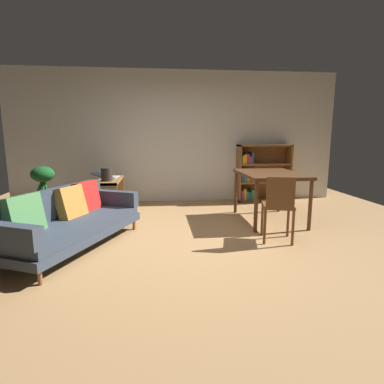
# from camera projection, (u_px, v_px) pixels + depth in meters

# --- Properties ---
(ground_plane) EXTENTS (8.16, 8.16, 0.00)m
(ground_plane) POSITION_uv_depth(u_px,v_px,m) (190.00, 242.00, 4.14)
(ground_plane) COLOR tan
(back_wall_panel) EXTENTS (6.80, 0.10, 2.70)m
(back_wall_panel) POSITION_uv_depth(u_px,v_px,m) (176.00, 137.00, 6.53)
(back_wall_panel) COLOR silver
(back_wall_panel) RESTS_ON ground_plane
(fabric_couch) EXTENTS (1.57, 2.16, 0.77)m
(fabric_couch) POSITION_uv_depth(u_px,v_px,m) (66.00, 219.00, 3.89)
(fabric_couch) COLOR brown
(fabric_couch) RESTS_ON ground_plane
(media_console) EXTENTS (0.39, 1.10, 0.63)m
(media_console) POSITION_uv_depth(u_px,v_px,m) (110.00, 196.00, 5.59)
(media_console) COLOR olive
(media_console) RESTS_ON ground_plane
(open_laptop) EXTENTS (0.50, 0.36, 0.08)m
(open_laptop) POSITION_uv_depth(u_px,v_px,m) (107.00, 176.00, 5.74)
(open_laptop) COLOR silver
(open_laptop) RESTS_ON media_console
(desk_speaker) EXTENTS (0.19, 0.19, 0.22)m
(desk_speaker) POSITION_uv_depth(u_px,v_px,m) (107.00, 174.00, 5.26)
(desk_speaker) COLOR #2D2823
(desk_speaker) RESTS_ON media_console
(potted_floor_plant) EXTENTS (0.41, 0.41, 0.89)m
(potted_floor_plant) POSITION_uv_depth(u_px,v_px,m) (43.00, 187.00, 5.18)
(potted_floor_plant) COLOR brown
(potted_floor_plant) RESTS_ON ground_plane
(dining_table) EXTENTS (0.92, 1.28, 0.80)m
(dining_table) POSITION_uv_depth(u_px,v_px,m) (270.00, 177.00, 5.05)
(dining_table) COLOR #56351E
(dining_table) RESTS_ON ground_plane
(dining_chair_near) EXTENTS (0.47, 0.48, 0.88)m
(dining_chair_near) POSITION_uv_depth(u_px,v_px,m) (279.00, 204.00, 4.06)
(dining_chair_near) COLOR brown
(dining_chair_near) RESTS_ON ground_plane
(bookshelf) EXTENTS (1.12, 0.35, 1.20)m
(bookshelf) POSITION_uv_depth(u_px,v_px,m) (259.00, 174.00, 6.67)
(bookshelf) COLOR brown
(bookshelf) RESTS_ON ground_plane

